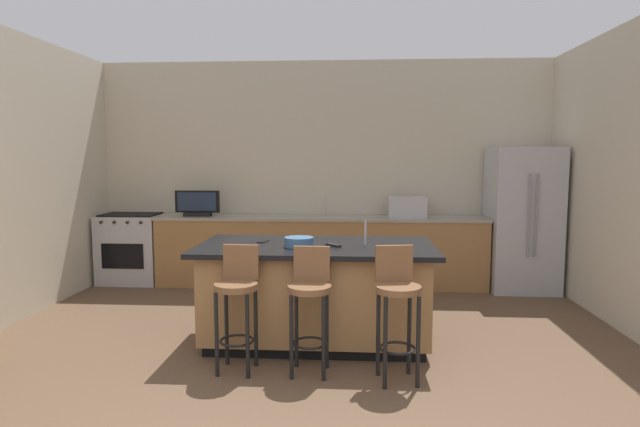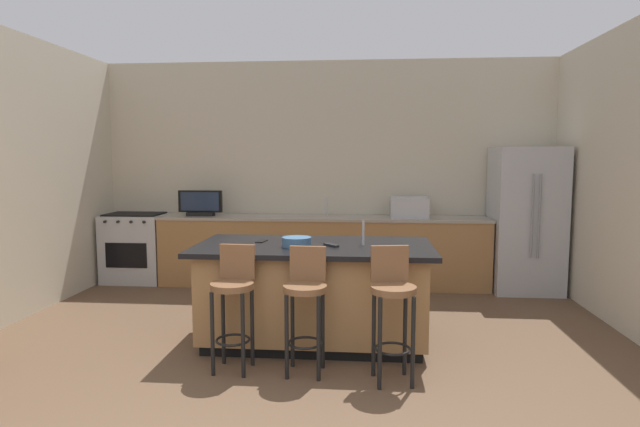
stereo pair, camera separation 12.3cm
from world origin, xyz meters
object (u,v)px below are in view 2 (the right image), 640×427
object	(u,v)px
microwave	(409,207)
tv_remote	(331,245)
cell_phone	(262,241)
tv_monitor	(200,204)
refrigerator	(525,220)
bar_stool_left	(234,296)
fruit_bowl	(297,242)
range_oven	(136,248)
bar_stool_center	(306,298)
kitchen_island	(314,292)
bar_stool_right	(392,301)

from	to	relation	value
microwave	tv_remote	bearing A→B (deg)	-110.79
cell_phone	tv_remote	size ratio (longest dim) A/B	0.88
microwave	tv_monitor	world-z (taller)	tv_monitor
microwave	refrigerator	bearing A→B (deg)	-2.85
bar_stool_left	fruit_bowl	bearing A→B (deg)	56.15
refrigerator	cell_phone	xyz separation A→B (m)	(-2.97, -1.99, 0.00)
range_oven	bar_stool_left	xyz separation A→B (m)	(2.08, -2.86, 0.13)
bar_stool_center	kitchen_island	bearing A→B (deg)	92.64
microwave	kitchen_island	bearing A→B (deg)	-115.00
kitchen_island	cell_phone	distance (m)	0.69
range_oven	bar_stool_right	bearing A→B (deg)	-41.78
microwave	bar_stool_center	world-z (taller)	microwave
bar_stool_right	tv_remote	distance (m)	0.92
bar_stool_right	fruit_bowl	distance (m)	1.10
refrigerator	tv_monitor	size ratio (longest dim) A/B	3.09
kitchen_island	bar_stool_center	xyz separation A→B (m)	(0.00, -0.68, 0.13)
range_oven	microwave	size ratio (longest dim) A/B	1.95
kitchen_island	bar_stool_right	bearing A→B (deg)	-49.63
range_oven	refrigerator	bearing A→B (deg)	-0.79
range_oven	bar_stool_right	size ratio (longest dim) A/B	0.92
bar_stool_left	tv_remote	xyz separation A→B (m)	(0.73, 0.59, 0.32)
bar_stool_center	tv_monitor	bearing A→B (deg)	124.02
refrigerator	fruit_bowl	world-z (taller)	refrigerator
cell_phone	tv_remote	xyz separation A→B (m)	(0.66, -0.21, 0.01)
tv_monitor	cell_phone	world-z (taller)	tv_monitor
bar_stool_left	fruit_bowl	world-z (taller)	same
bar_stool_right	fruit_bowl	xyz separation A→B (m)	(-0.81, 0.66, 0.33)
tv_remote	bar_stool_center	bearing A→B (deg)	-146.96
range_oven	fruit_bowl	world-z (taller)	fruit_bowl
refrigerator	microwave	xyz separation A→B (m)	(-1.44, 0.07, 0.14)
bar_stool_right	cell_phone	distance (m)	1.51
kitchen_island	tv_remote	bearing A→B (deg)	-26.28
microwave	bar_stool_right	bearing A→B (deg)	-96.77
refrigerator	bar_stool_right	xyz separation A→B (m)	(-1.80, -2.90, -0.29)
tv_monitor	cell_phone	distance (m)	2.35
refrigerator	range_oven	world-z (taller)	refrigerator
range_oven	tv_remote	bearing A→B (deg)	-38.79
kitchen_island	refrigerator	bearing A→B (deg)	40.64
bar_stool_right	tv_remote	bearing A→B (deg)	116.17
refrigerator	bar_stool_left	xyz separation A→B (m)	(-3.04, -2.79, -0.31)
microwave	bar_stool_center	xyz separation A→B (m)	(-1.02, -2.87, -0.45)
fruit_bowl	microwave	bearing A→B (deg)	63.31
microwave	fruit_bowl	world-z (taller)	microwave
tv_remote	microwave	bearing A→B (deg)	26.86
range_oven	microwave	world-z (taller)	microwave
kitchen_island	fruit_bowl	size ratio (longest dim) A/B	8.24
bar_stool_center	bar_stool_left	bearing A→B (deg)	-178.62
kitchen_island	cell_phone	world-z (taller)	cell_phone
bar_stool_right	cell_phone	bearing A→B (deg)	132.52
range_oven	cell_phone	distance (m)	3.01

